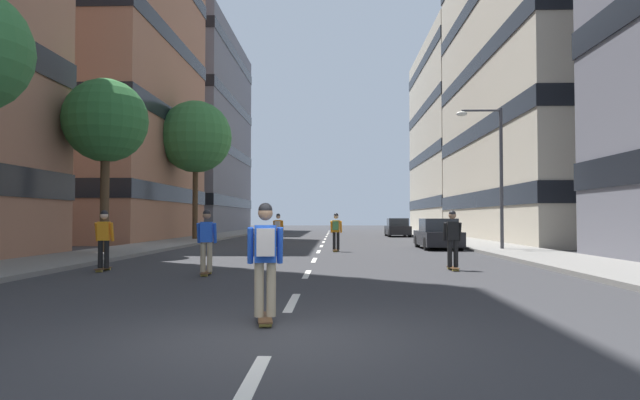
{
  "coord_description": "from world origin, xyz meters",
  "views": [
    {
      "loc": [
        0.8,
        -7.04,
        1.55
      ],
      "look_at": [
        0.0,
        20.26,
        2.45
      ],
      "focal_mm": 30.63,
      "sensor_mm": 36.0,
      "label": 1
    }
  ],
  "objects_px": {
    "parked_car_near": "(438,235)",
    "street_tree_far": "(106,121)",
    "skater_5": "(206,239)",
    "streetlamp_right": "(493,162)",
    "skater_1": "(278,228)",
    "skater_3": "(265,254)",
    "street_tree_mid": "(196,137)",
    "parked_car_mid": "(397,228)",
    "skater_4": "(453,237)",
    "skater_2": "(336,230)",
    "skater_0": "(104,237)"
  },
  "relations": [
    {
      "from": "street_tree_far",
      "to": "skater_3",
      "type": "xyz_separation_m",
      "value": [
        8.54,
        -14.23,
        -4.55
      ]
    },
    {
      "from": "parked_car_near",
      "to": "skater_0",
      "type": "xyz_separation_m",
      "value": [
        -11.88,
        -11.82,
        0.29
      ]
    },
    {
      "from": "street_tree_mid",
      "to": "skater_3",
      "type": "height_order",
      "value": "street_tree_mid"
    },
    {
      "from": "parked_car_near",
      "to": "street_tree_mid",
      "type": "bearing_deg",
      "value": 147.79
    },
    {
      "from": "parked_car_near",
      "to": "street_tree_far",
      "type": "height_order",
      "value": "street_tree_far"
    },
    {
      "from": "street_tree_mid",
      "to": "skater_1",
      "type": "distance_m",
      "value": 12.64
    },
    {
      "from": "street_tree_mid",
      "to": "skater_5",
      "type": "distance_m",
      "value": 23.72
    },
    {
      "from": "parked_car_near",
      "to": "skater_4",
      "type": "xyz_separation_m",
      "value": [
        -1.65,
        -11.23,
        0.29
      ]
    },
    {
      "from": "skater_5",
      "to": "parked_car_near",
      "type": "bearing_deg",
      "value": 56.15
    },
    {
      "from": "skater_4",
      "to": "skater_0",
      "type": "bearing_deg",
      "value": -176.73
    },
    {
      "from": "skater_0",
      "to": "skater_3",
      "type": "xyz_separation_m",
      "value": [
        5.73,
        -7.67,
        0.03
      ]
    },
    {
      "from": "skater_3",
      "to": "skater_5",
      "type": "relative_size",
      "value": 1.0
    },
    {
      "from": "skater_1",
      "to": "skater_4",
      "type": "distance_m",
      "value": 13.25
    },
    {
      "from": "parked_car_near",
      "to": "parked_car_mid",
      "type": "height_order",
      "value": "same"
    },
    {
      "from": "streetlamp_right",
      "to": "skater_1",
      "type": "height_order",
      "value": "streetlamp_right"
    },
    {
      "from": "street_tree_mid",
      "to": "skater_5",
      "type": "relative_size",
      "value": 5.29
    },
    {
      "from": "parked_car_mid",
      "to": "streetlamp_right",
      "type": "distance_m",
      "value": 20.55
    },
    {
      "from": "street_tree_mid",
      "to": "skater_4",
      "type": "bearing_deg",
      "value": -57.51
    },
    {
      "from": "skater_2",
      "to": "skater_3",
      "type": "relative_size",
      "value": 1.0
    },
    {
      "from": "street_tree_far",
      "to": "streetlamp_right",
      "type": "bearing_deg",
      "value": 10.36
    },
    {
      "from": "skater_1",
      "to": "skater_2",
      "type": "bearing_deg",
      "value": -43.07
    },
    {
      "from": "parked_car_near",
      "to": "skater_1",
      "type": "relative_size",
      "value": 2.47
    },
    {
      "from": "street_tree_mid",
      "to": "skater_3",
      "type": "relative_size",
      "value": 5.29
    },
    {
      "from": "street_tree_mid",
      "to": "skater_4",
      "type": "height_order",
      "value": "street_tree_mid"
    },
    {
      "from": "streetlamp_right",
      "to": "skater_5",
      "type": "distance_m",
      "value": 15.5
    },
    {
      "from": "street_tree_mid",
      "to": "street_tree_far",
      "type": "height_order",
      "value": "street_tree_mid"
    },
    {
      "from": "skater_5",
      "to": "streetlamp_right",
      "type": "bearing_deg",
      "value": 44.7
    },
    {
      "from": "skater_0",
      "to": "skater_4",
      "type": "height_order",
      "value": "same"
    },
    {
      "from": "skater_4",
      "to": "street_tree_mid",
      "type": "bearing_deg",
      "value": 122.49
    },
    {
      "from": "streetlamp_right",
      "to": "skater_4",
      "type": "distance_m",
      "value": 10.32
    },
    {
      "from": "skater_3",
      "to": "street_tree_far",
      "type": "bearing_deg",
      "value": 120.96
    },
    {
      "from": "street_tree_far",
      "to": "skater_4",
      "type": "relative_size",
      "value": 4.05
    },
    {
      "from": "skater_3",
      "to": "streetlamp_right",
      "type": "bearing_deg",
      "value": 64.32
    },
    {
      "from": "street_tree_far",
      "to": "skater_2",
      "type": "bearing_deg",
      "value": 16.44
    },
    {
      "from": "parked_car_mid",
      "to": "skater_0",
      "type": "relative_size",
      "value": 2.47
    },
    {
      "from": "skater_1",
      "to": "skater_3",
      "type": "distance_m",
      "value": 19.93
    },
    {
      "from": "skater_3",
      "to": "parked_car_near",
      "type": "bearing_deg",
      "value": 72.48
    },
    {
      "from": "parked_car_near",
      "to": "skater_3",
      "type": "height_order",
      "value": "skater_3"
    },
    {
      "from": "skater_5",
      "to": "skater_0",
      "type": "bearing_deg",
      "value": 162.43
    },
    {
      "from": "parked_car_mid",
      "to": "skater_1",
      "type": "relative_size",
      "value": 2.47
    },
    {
      "from": "parked_car_near",
      "to": "skater_2",
      "type": "relative_size",
      "value": 2.47
    },
    {
      "from": "parked_car_near",
      "to": "skater_0",
      "type": "bearing_deg",
      "value": -135.15
    },
    {
      "from": "skater_3",
      "to": "parked_car_mid",
      "type": "bearing_deg",
      "value": 80.67
    },
    {
      "from": "skater_4",
      "to": "skater_5",
      "type": "bearing_deg",
      "value": -166.94
    },
    {
      "from": "streetlamp_right",
      "to": "skater_3",
      "type": "bearing_deg",
      "value": -115.68
    },
    {
      "from": "parked_car_near",
      "to": "skater_1",
      "type": "height_order",
      "value": "skater_1"
    },
    {
      "from": "parked_car_near",
      "to": "skater_0",
      "type": "distance_m",
      "value": 16.76
    },
    {
      "from": "skater_5",
      "to": "street_tree_far",
      "type": "bearing_deg",
      "value": 128.66
    },
    {
      "from": "skater_3",
      "to": "skater_1",
      "type": "bearing_deg",
      "value": 95.55
    },
    {
      "from": "streetlamp_right",
      "to": "skater_5",
      "type": "bearing_deg",
      "value": -135.3
    }
  ]
}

